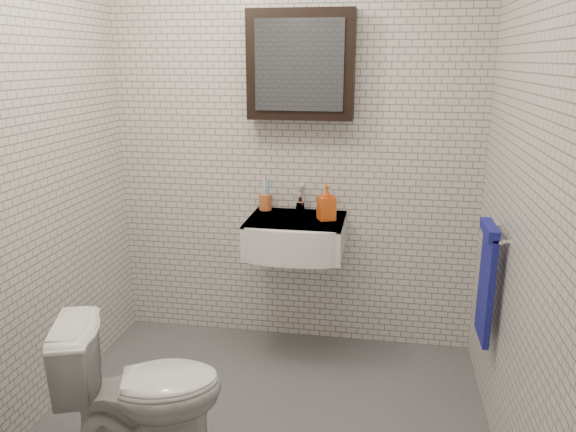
{
  "coord_description": "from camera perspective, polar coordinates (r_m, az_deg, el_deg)",
  "views": [
    {
      "loc": [
        0.53,
        -2.28,
        1.73
      ],
      "look_at": [
        0.06,
        0.45,
        0.96
      ],
      "focal_mm": 35.0,
      "sensor_mm": 36.0,
      "label": 1
    }
  ],
  "objects": [
    {
      "name": "ground",
      "position": [
        2.91,
        -2.85,
        -20.8
      ],
      "size": [
        2.2,
        2.0,
        0.01
      ],
      "primitive_type": "cube",
      "color": "#4F5257",
      "rests_on": "ground"
    },
    {
      "name": "faucet",
      "position": [
        3.35,
        1.24,
        1.56
      ],
      "size": [
        0.06,
        0.2,
        0.15
      ],
      "color": "silver",
      "rests_on": "washbasin"
    },
    {
      "name": "toilet",
      "position": [
        2.63,
        -14.5,
        -16.72
      ],
      "size": [
        0.76,
        0.58,
        0.69
      ],
      "primitive_type": "imported",
      "rotation": [
        0.0,
        0.0,
        1.9
      ],
      "color": "white",
      "rests_on": "ground"
    },
    {
      "name": "towel_rail",
      "position": [
        2.86,
        19.56,
        -5.92
      ],
      "size": [
        0.09,
        0.3,
        0.58
      ],
      "color": "silver",
      "rests_on": "room_shell"
    },
    {
      "name": "soap_bottle",
      "position": [
        3.18,
        3.94,
        1.38
      ],
      "size": [
        0.12,
        0.12,
        0.2
      ],
      "primitive_type": "imported",
      "rotation": [
        0.0,
        0.0,
        0.44
      ],
      "color": "#DC4B17",
      "rests_on": "washbasin"
    },
    {
      "name": "washbasin",
      "position": [
        3.2,
        0.7,
        -2.09
      ],
      "size": [
        0.55,
        0.5,
        0.2
      ],
      "color": "white",
      "rests_on": "room_shell"
    },
    {
      "name": "room_shell",
      "position": [
        2.36,
        -3.34,
        9.13
      ],
      "size": [
        2.22,
        2.02,
        2.51
      ],
      "color": "silver",
      "rests_on": "ground"
    },
    {
      "name": "mirror_cabinet",
      "position": [
        3.24,
        1.32,
        15.07
      ],
      "size": [
        0.6,
        0.15,
        0.6
      ],
      "color": "black",
      "rests_on": "room_shell"
    },
    {
      "name": "toothbrush_cup",
      "position": [
        3.4,
        -2.32,
        1.49
      ],
      "size": [
        0.08,
        0.08,
        0.21
      ],
      "rotation": [
        0.0,
        0.0,
        -0.02
      ],
      "color": "#C15F30",
      "rests_on": "washbasin"
    }
  ]
}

